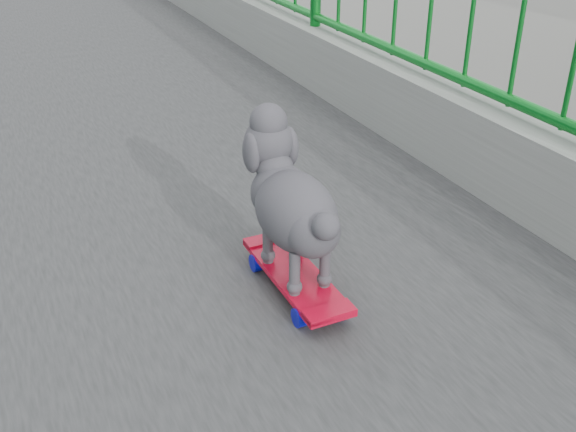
{
  "coord_description": "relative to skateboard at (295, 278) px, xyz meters",
  "views": [
    {
      "loc": [
        -0.24,
        2.77,
        8.11
      ],
      "look_at": [
        0.44,
        4.26,
        7.22
      ],
      "focal_mm": 42.0,
      "sensor_mm": 36.0,
      "label": 1
    }
  ],
  "objects": [
    {
      "name": "poodle",
      "position": [
        -0.0,
        0.03,
        0.23
      ],
      "size": [
        0.2,
        0.49,
        0.4
      ],
      "rotation": [
        0.0,
        0.0,
        0.01
      ],
      "color": "#322F34",
      "rests_on": "skateboard"
    },
    {
      "name": "skateboard",
      "position": [
        0.0,
        0.0,
        0.0
      ],
      "size": [
        0.15,
        0.46,
        0.06
      ],
      "rotation": [
        0.0,
        0.0,
        0.01
      ],
      "color": "red",
      "rests_on": "footbridge"
    }
  ]
}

